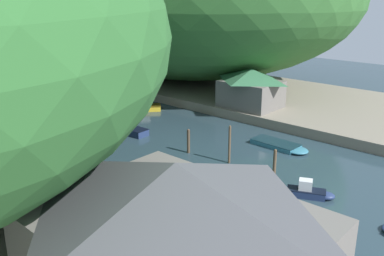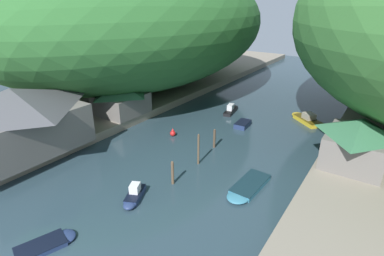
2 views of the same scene
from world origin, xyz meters
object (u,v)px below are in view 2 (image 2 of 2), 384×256
Objects in this scene: boathouse_shed at (121,97)px; boat_far_upstream at (48,244)px; right_bank_cottage at (357,141)px; boat_mid_channel at (232,109)px; boat_near_quay at (306,118)px; person_on_quay at (34,148)px; channel_buoy_near at (173,133)px; waterfront_building at (16,119)px; boat_far_right_bank at (134,196)px; boat_navy_launch at (244,123)px; boat_yellow_tender at (247,188)px.

boat_far_upstream is at bearing -56.11° from boathouse_shed.
right_bank_cottage is 21.26m from boat_mid_channel.
person_on_quay is (-20.47, -29.57, 1.65)m from boat_near_quay.
boathouse_shed reaches higher than channel_buoy_near.
boat_mid_channel is 1.18× the size of boat_far_upstream.
waterfront_building reaches higher than boat_near_quay.
boat_near_quay is (7.54, 28.12, 0.04)m from boat_far_right_bank.
boathouse_shed reaches higher than boat_navy_launch.
boat_mid_channel is at bearing 144.12° from boat_near_quay.
boat_far_right_bank is at bearing -133.72° from right_bank_cottage.
channel_buoy_near reaches higher than boat_navy_launch.
boat_mid_channel reaches higher than boat_navy_launch.
boat_yellow_tender is at bearing -69.42° from boat_mid_channel.
boathouse_shed is 6.30× the size of channel_buoy_near.
boathouse_shed reaches higher than boat_far_right_bank.
boat_navy_launch is 2.12× the size of person_on_quay.
channel_buoy_near is (-13.05, -15.20, -0.02)m from boat_near_quay.
boat_far_right_bank is (15.23, -13.28, -3.20)m from boathouse_shed.
boat_near_quay is at bearing 41.02° from boat_navy_launch.
waterfront_building is 3.61× the size of boat_far_right_bank.
channel_buoy_near reaches higher than boat_far_upstream.
boat_far_right_bank reaches higher than channel_buoy_near.
boathouse_shed reaches higher than boat_mid_channel.
channel_buoy_near is (-13.27, 5.89, 0.19)m from boat_yellow_tender.
right_bank_cottage is 1.20× the size of boat_yellow_tender.
boat_mid_channel reaches higher than boat_far_right_bank.
waterfront_building reaches higher than boat_far_right_bank.
boathouse_shed reaches higher than person_on_quay.
waterfront_building is at bearing -177.37° from boat_near_quay.
boat_far_upstream is at bearing -125.19° from right_bank_cottage.
boat_far_right_bank is (-0.72, -21.43, 0.05)m from boat_navy_launch.
waterfront_building reaches higher than channel_buoy_near.
right_bank_cottage is 33.19m from person_on_quay.
right_bank_cottage is 28.92m from boat_far_upstream.
boat_mid_channel is at bearing 152.69° from right_bank_cottage.
boat_navy_launch is (16.60, 22.60, -4.38)m from waterfront_building.
boat_navy_launch is 0.63× the size of boat_near_quay.
boat_far_upstream is at bearing -97.35° from boat_navy_launch.
boathouse_shed is 20.45m from boat_far_right_bank.
boat_mid_channel is 3.11× the size of person_on_quay.
boat_navy_launch is at bearing 27.09° from boathouse_shed.
boat_yellow_tender is (22.98, -6.25, -3.37)m from boathouse_shed.
right_bank_cottage is at bearing -37.68° from boat_mid_channel.
boat_far_right_bank is 0.61× the size of boat_yellow_tender.
waterfront_building is at bearing 82.25° from person_on_quay.
waterfront_building is 3.96m from person_on_quay.
boat_mid_channel is 0.87× the size of boat_yellow_tender.
person_on_quay is (-7.42, -14.36, 1.68)m from channel_buoy_near.
channel_buoy_near is at bearing -29.65° from person_on_quay.
boat_near_quay is at bearing 122.53° from right_bank_cottage.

